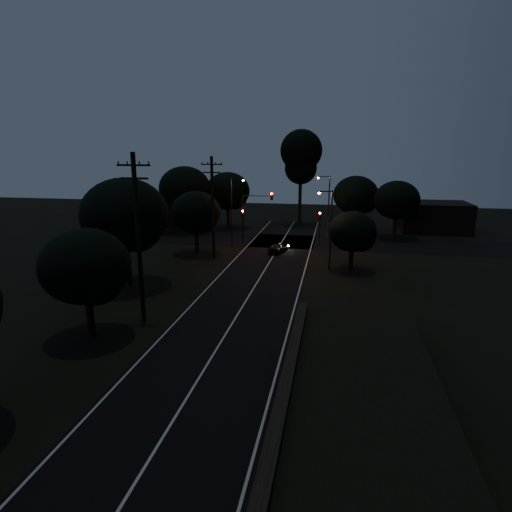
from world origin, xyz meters
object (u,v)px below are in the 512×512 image
(signal_right, at_px, (320,222))
(signal_left, at_px, (243,220))
(utility_pole_far, at_px, (213,206))
(streetlight_b, at_px, (327,203))
(streetlight_c, at_px, (329,224))
(signal_mast, at_px, (257,208))
(streetlight_a, at_px, (233,207))
(utility_pole_mid, at_px, (138,236))
(tall_pine, at_px, (301,156))
(car, at_px, (278,248))

(signal_right, bearing_deg, signal_left, 180.00)
(utility_pole_far, height_order, signal_right, utility_pole_far)
(streetlight_b, bearing_deg, streetlight_c, -87.86)
(signal_mast, height_order, streetlight_a, streetlight_a)
(streetlight_a, bearing_deg, streetlight_c, -35.69)
(streetlight_b, height_order, streetlight_c, streetlight_b)
(utility_pole_mid, height_order, streetlight_b, utility_pole_mid)
(utility_pole_mid, height_order, signal_left, utility_pole_mid)
(signal_mast, bearing_deg, streetlight_c, -48.81)
(streetlight_a, xyz_separation_m, streetlight_c, (11.14, -8.00, -0.29))
(streetlight_b, xyz_separation_m, streetlight_c, (0.52, -14.00, -0.29))
(streetlight_b, bearing_deg, utility_pole_far, -133.30)
(streetlight_b, bearing_deg, signal_left, -157.95)
(utility_pole_far, bearing_deg, tall_pine, 73.07)
(streetlight_c, bearing_deg, utility_pole_mid, -128.26)
(streetlight_c, relative_size, car, 2.37)
(signal_mast, bearing_deg, signal_left, -179.87)
(signal_left, height_order, signal_mast, signal_mast)
(signal_right, distance_m, car, 6.48)
(utility_pole_far, xyz_separation_m, car, (6.29, 3.73, -4.95))
(utility_pole_far, distance_m, signal_mast, 8.64)
(signal_left, bearing_deg, streetlight_c, -43.76)
(tall_pine, bearing_deg, car, -92.11)
(car, bearing_deg, utility_pole_far, 48.36)
(streetlight_a, bearing_deg, utility_pole_mid, -91.73)
(signal_mast, bearing_deg, streetlight_b, 25.99)
(signal_right, height_order, streetlight_a, streetlight_a)
(utility_pole_far, relative_size, streetlight_a, 1.31)
(tall_pine, relative_size, signal_right, 3.43)
(streetlight_a, bearing_deg, streetlight_b, 29.48)
(signal_mast, xyz_separation_m, streetlight_a, (-2.39, -1.99, 0.30))
(utility_pole_mid, xyz_separation_m, streetlight_b, (11.31, 29.00, -1.10))
(streetlight_b, relative_size, car, 2.53)
(utility_pole_far, relative_size, tall_pine, 0.75)
(streetlight_c, bearing_deg, signal_left, 136.24)
(tall_pine, bearing_deg, signal_mast, -104.62)
(signal_left, bearing_deg, car, -41.04)
(utility_pole_mid, relative_size, streetlight_a, 1.38)
(tall_pine, distance_m, streetlight_a, 18.95)
(utility_pole_far, xyz_separation_m, signal_left, (1.40, 7.99, -2.65))
(signal_left, relative_size, streetlight_c, 0.55)
(signal_left, bearing_deg, utility_pole_far, -99.94)
(signal_right, xyz_separation_m, streetlight_c, (1.23, -9.99, 1.51))
(utility_pole_mid, distance_m, streetlight_c, 19.15)
(utility_pole_mid, xyz_separation_m, signal_right, (10.60, 24.99, -2.90))
(car, bearing_deg, streetlight_c, 151.72)
(utility_pole_mid, bearing_deg, streetlight_a, 88.27)
(tall_pine, distance_m, signal_mast, 16.56)
(signal_mast, height_order, streetlight_b, streetlight_b)
(utility_pole_far, height_order, streetlight_b, utility_pole_far)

